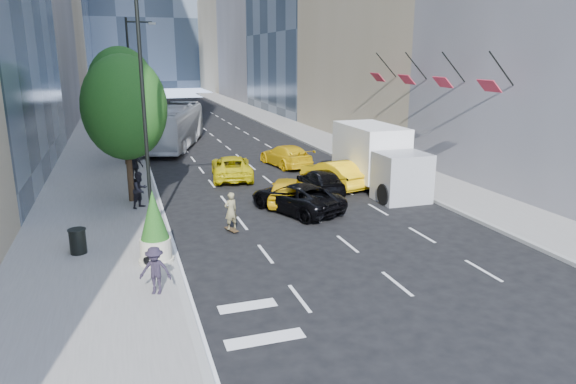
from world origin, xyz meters
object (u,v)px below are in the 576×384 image
object	(u,v)px
trash_can	(78,242)
planter_shrub	(154,228)
skateboarder	(231,213)
box_truck	(378,158)
city_bus	(174,126)
black_sedan_mercedes	(321,181)
black_sedan_lincoln	(296,197)

from	to	relation	value
trash_can	planter_shrub	bearing A→B (deg)	-32.92
skateboarder	box_truck	world-z (taller)	box_truck
skateboarder	city_bus	xyz separation A→B (m)	(0.00, 22.88, 0.94)
city_bus	box_truck	size ratio (longest dim) A/B	1.69
black_sedan_mercedes	city_bus	size ratio (longest dim) A/B	0.36
box_truck	city_bus	bearing A→B (deg)	118.63
skateboarder	black_sedan_lincoln	bearing A→B (deg)	-170.46
black_sedan_lincoln	planter_shrub	world-z (taller)	planter_shrub
black_sedan_lincoln	trash_can	size ratio (longest dim) A/B	5.56
city_bus	black_sedan_mercedes	bearing A→B (deg)	-53.62
skateboarder	black_sedan_mercedes	size ratio (longest dim) A/B	0.37
black_sedan_mercedes	city_bus	distance (m)	18.95
black_sedan_lincoln	black_sedan_mercedes	bearing A→B (deg)	-153.18
black_sedan_lincoln	box_truck	size ratio (longest dim) A/B	0.69
city_bus	trash_can	distance (m)	24.75
box_truck	trash_can	distance (m)	16.94
black_sedan_mercedes	planter_shrub	size ratio (longest dim) A/B	1.67
black_sedan_mercedes	box_truck	distance (m)	3.65
skateboarder	trash_can	bearing A→B (deg)	-9.10
black_sedan_lincoln	trash_can	xyz separation A→B (m)	(-9.87, -3.06, -0.10)
black_sedan_mercedes	city_bus	xyz separation A→B (m)	(-6.18, 17.88, 1.11)
trash_can	city_bus	bearing A→B (deg)	75.55
skateboarder	black_sedan_lincoln	distance (m)	4.21
box_truck	trash_can	world-z (taller)	box_truck
trash_can	planter_shrub	size ratio (longest dim) A/B	0.34
city_bus	planter_shrub	size ratio (longest dim) A/B	4.68
trash_can	planter_shrub	world-z (taller)	planter_shrub
box_truck	trash_can	bearing A→B (deg)	-158.95
black_sedan_lincoln	black_sedan_mercedes	xyz separation A→B (m)	(2.48, 3.00, -0.06)
black_sedan_lincoln	city_bus	size ratio (longest dim) A/B	0.41
box_truck	trash_can	size ratio (longest dim) A/B	8.10
city_bus	trash_can	world-z (taller)	city_bus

